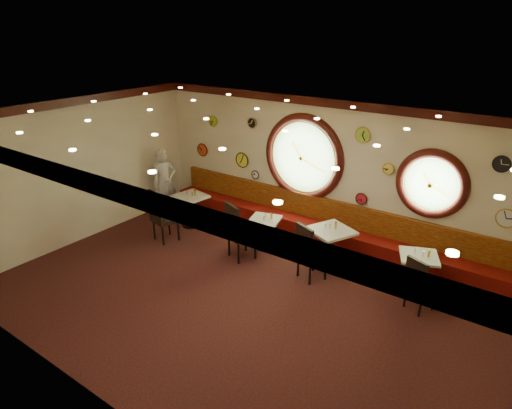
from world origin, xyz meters
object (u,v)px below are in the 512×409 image
(table_a, at_px, (191,207))
(condiment_c_bottle, at_px, (336,225))
(chair_c, at_px, (308,249))
(condiment_b_pepper, at_px, (264,218))
(condiment_d_salt, at_px, (415,251))
(condiment_c_pepper, at_px, (330,227))
(chair_a, at_px, (161,213))
(chair_b, at_px, (237,228))
(condiment_d_pepper, at_px, (423,254))
(condiment_b_bottle, at_px, (272,215))
(condiment_c_salt, at_px, (326,226))
(condiment_a_bottle, at_px, (195,192))
(condiment_a_pepper, at_px, (192,194))
(table_d, at_px, (417,268))
(chair_d, at_px, (418,281))
(condiment_a_salt, at_px, (187,193))
(table_b, at_px, (265,230))
(condiment_d_bottle, at_px, (429,253))
(waiter, at_px, (165,182))
(condiment_b_salt, at_px, (266,215))
(table_c, at_px, (330,244))

(table_a, height_order, condiment_c_bottle, condiment_c_bottle)
(chair_c, xyz_separation_m, condiment_b_pepper, (-1.39, 0.52, 0.09))
(condiment_d_salt, bearing_deg, condiment_c_pepper, -172.39)
(chair_a, relative_size, chair_b, 0.98)
(condiment_d_pepper, xyz_separation_m, condiment_b_bottle, (-3.19, -0.15, -0.01))
(condiment_c_salt, relative_size, condiment_a_bottle, 0.58)
(chair_c, xyz_separation_m, condiment_a_pepper, (-3.49, 0.53, 0.18))
(table_d, relative_size, condiment_a_pepper, 8.88)
(condiment_a_pepper, bearing_deg, condiment_d_pepper, 3.29)
(table_a, bearing_deg, condiment_c_pepper, 2.34)
(table_d, xyz_separation_m, chair_c, (-1.82, -0.83, 0.20))
(condiment_a_pepper, height_order, condiment_b_bottle, condiment_a_pepper)
(table_d, relative_size, chair_d, 1.40)
(condiment_a_bottle, bearing_deg, condiment_a_salt, -163.80)
(table_b, bearing_deg, condiment_a_bottle, -179.94)
(table_b, xyz_separation_m, condiment_d_bottle, (3.39, 0.28, 0.36))
(condiment_b_bottle, bearing_deg, condiment_d_pepper, 2.76)
(condiment_d_pepper, distance_m, condiment_d_bottle, 0.09)
(condiment_a_pepper, relative_size, condiment_b_bottle, 0.65)
(condiment_c_pepper, bearing_deg, chair_a, -162.22)
(condiment_c_salt, height_order, condiment_a_pepper, condiment_c_salt)
(chair_d, distance_m, waiter, 6.62)
(condiment_a_salt, distance_m, condiment_d_salt, 5.40)
(condiment_b_salt, height_order, condiment_a_pepper, condiment_a_pepper)
(table_a, distance_m, condiment_b_salt, 2.11)
(chair_d, bearing_deg, condiment_d_pepper, 125.68)
(chair_b, xyz_separation_m, condiment_d_salt, (3.33, 1.02, 0.07))
(table_d, distance_m, waiter, 6.41)
(condiment_d_salt, bearing_deg, chair_c, -152.97)
(chair_d, bearing_deg, chair_c, -151.07)
(chair_a, distance_m, condiment_c_bottle, 3.89)
(condiment_b_salt, bearing_deg, table_b, -66.83)
(condiment_b_pepper, xyz_separation_m, condiment_b_bottle, (0.08, 0.17, 0.03))
(table_a, distance_m, condiment_b_bottle, 2.26)
(waiter, bearing_deg, condiment_b_bottle, -69.28)
(condiment_d_salt, bearing_deg, condiment_c_salt, -172.33)
(condiment_b_salt, relative_size, condiment_d_pepper, 0.92)
(chair_c, distance_m, condiment_c_salt, 0.69)
(table_c, distance_m, table_d, 1.70)
(table_d, distance_m, condiment_c_pepper, 1.78)
(chair_a, distance_m, condiment_c_pepper, 3.79)
(table_a, xyz_separation_m, condiment_b_pepper, (2.16, 0.01, 0.25))
(condiment_c_pepper, distance_m, condiment_a_bottle, 3.55)
(condiment_a_pepper, xyz_separation_m, condiment_d_bottle, (5.46, 0.34, -0.03))
(chair_a, bearing_deg, condiment_b_bottle, 41.40)
(condiment_c_pepper, bearing_deg, chair_b, -154.91)
(condiment_a_salt, xyz_separation_m, condiment_c_bottle, (3.85, 0.19, 0.09))
(chair_c, bearing_deg, condiment_b_salt, 177.66)
(table_b, xyz_separation_m, condiment_a_pepper, (-2.07, -0.06, 0.39))
(table_c, height_order, chair_d, chair_d)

